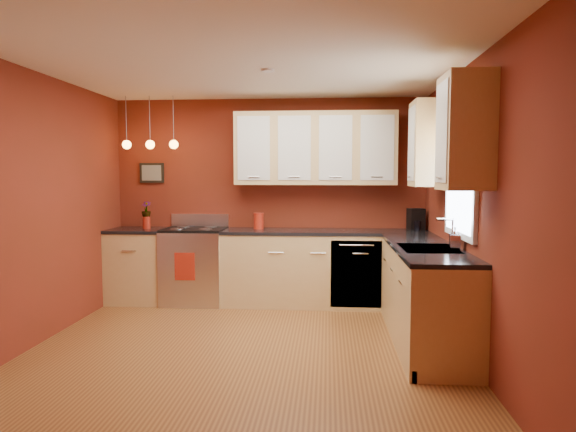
# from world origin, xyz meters

# --- Properties ---
(floor) EXTENTS (4.20, 4.20, 0.00)m
(floor) POSITION_xyz_m (0.00, 0.00, 0.00)
(floor) COLOR #915B2A
(floor) RESTS_ON ground
(ceiling) EXTENTS (4.00, 4.20, 0.02)m
(ceiling) POSITION_xyz_m (0.00, 0.00, 2.60)
(ceiling) COLOR #EDE5CE
(ceiling) RESTS_ON wall_back
(wall_back) EXTENTS (4.00, 0.02, 2.60)m
(wall_back) POSITION_xyz_m (0.00, 2.10, 1.30)
(wall_back) COLOR maroon
(wall_back) RESTS_ON floor
(wall_front) EXTENTS (4.00, 0.02, 2.60)m
(wall_front) POSITION_xyz_m (0.00, -2.10, 1.30)
(wall_front) COLOR maroon
(wall_front) RESTS_ON floor
(wall_left) EXTENTS (0.02, 4.20, 2.60)m
(wall_left) POSITION_xyz_m (-2.00, 0.00, 1.30)
(wall_left) COLOR maroon
(wall_left) RESTS_ON floor
(wall_right) EXTENTS (0.02, 4.20, 2.60)m
(wall_right) POSITION_xyz_m (2.00, 0.00, 1.30)
(wall_right) COLOR maroon
(wall_right) RESTS_ON floor
(base_cabinets_back_left) EXTENTS (0.70, 0.60, 0.90)m
(base_cabinets_back_left) POSITION_xyz_m (-1.65, 1.80, 0.45)
(base_cabinets_back_left) COLOR tan
(base_cabinets_back_left) RESTS_ON floor
(base_cabinets_back_right) EXTENTS (2.54, 0.60, 0.90)m
(base_cabinets_back_right) POSITION_xyz_m (0.73, 1.80, 0.45)
(base_cabinets_back_right) COLOR tan
(base_cabinets_back_right) RESTS_ON floor
(base_cabinets_right) EXTENTS (0.60, 2.10, 0.90)m
(base_cabinets_right) POSITION_xyz_m (1.70, 0.45, 0.45)
(base_cabinets_right) COLOR tan
(base_cabinets_right) RESTS_ON floor
(counter_back_left) EXTENTS (0.70, 0.62, 0.04)m
(counter_back_left) POSITION_xyz_m (-1.65, 1.80, 0.92)
(counter_back_left) COLOR black
(counter_back_left) RESTS_ON base_cabinets_back_left
(counter_back_right) EXTENTS (2.54, 0.62, 0.04)m
(counter_back_right) POSITION_xyz_m (0.73, 1.80, 0.92)
(counter_back_right) COLOR black
(counter_back_right) RESTS_ON base_cabinets_back_right
(counter_right) EXTENTS (0.62, 2.10, 0.04)m
(counter_right) POSITION_xyz_m (1.70, 0.45, 0.92)
(counter_right) COLOR black
(counter_right) RESTS_ON base_cabinets_right
(gas_range) EXTENTS (0.76, 0.64, 1.11)m
(gas_range) POSITION_xyz_m (-0.92, 1.80, 0.48)
(gas_range) COLOR silver
(gas_range) RESTS_ON floor
(dishwasher_front) EXTENTS (0.60, 0.02, 0.80)m
(dishwasher_front) POSITION_xyz_m (1.10, 1.51, 0.45)
(dishwasher_front) COLOR silver
(dishwasher_front) RESTS_ON base_cabinets_back_right
(sink) EXTENTS (0.50, 0.70, 0.33)m
(sink) POSITION_xyz_m (1.70, 0.30, 0.92)
(sink) COLOR gray
(sink) RESTS_ON counter_right
(window) EXTENTS (0.06, 1.02, 1.22)m
(window) POSITION_xyz_m (1.97, 0.30, 1.69)
(window) COLOR white
(window) RESTS_ON wall_right
(upper_cabinets_back) EXTENTS (2.00, 0.35, 0.90)m
(upper_cabinets_back) POSITION_xyz_m (0.60, 1.93, 1.95)
(upper_cabinets_back) COLOR tan
(upper_cabinets_back) RESTS_ON wall_back
(upper_cabinets_right) EXTENTS (0.35, 1.95, 0.90)m
(upper_cabinets_right) POSITION_xyz_m (1.82, 0.32, 1.95)
(upper_cabinets_right) COLOR tan
(upper_cabinets_right) RESTS_ON wall_right
(wall_picture) EXTENTS (0.32, 0.03, 0.26)m
(wall_picture) POSITION_xyz_m (-1.55, 2.08, 1.65)
(wall_picture) COLOR black
(wall_picture) RESTS_ON wall_back
(pendant_lights) EXTENTS (0.71, 0.11, 0.66)m
(pendant_lights) POSITION_xyz_m (-1.45, 1.75, 2.01)
(pendant_lights) COLOR gray
(pendant_lights) RESTS_ON ceiling
(red_canister) EXTENTS (0.14, 0.14, 0.20)m
(red_canister) POSITION_xyz_m (-0.11, 1.88, 1.04)
(red_canister) COLOR #9F2011
(red_canister) RESTS_ON counter_back_right
(red_vase) EXTENTS (0.10, 0.10, 0.15)m
(red_vase) POSITION_xyz_m (-1.54, 1.80, 1.02)
(red_vase) COLOR #9F2011
(red_vase) RESTS_ON counter_back_left
(flowers) EXTENTS (0.12, 0.12, 0.21)m
(flowers) POSITION_xyz_m (-1.54, 1.80, 1.18)
(flowers) COLOR #9F2011
(flowers) RESTS_ON red_vase
(coffee_maker) EXTENTS (0.22, 0.22, 0.27)m
(coffee_maker) POSITION_xyz_m (1.85, 1.88, 1.06)
(coffee_maker) COLOR black
(coffee_maker) RESTS_ON counter_back_right
(soap_pump) EXTENTS (0.11, 0.11, 0.21)m
(soap_pump) POSITION_xyz_m (1.92, 0.19, 1.05)
(soap_pump) COLOR white
(soap_pump) RESTS_ON counter_right
(dish_towel) EXTENTS (0.24, 0.02, 0.33)m
(dish_towel) POSITION_xyz_m (-0.96, 1.47, 0.52)
(dish_towel) COLOR #9F2011
(dish_towel) RESTS_ON gas_range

